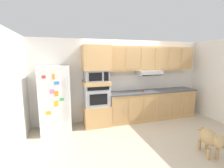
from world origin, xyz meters
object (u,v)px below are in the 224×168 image
(refrigerator, at_px, (55,99))
(dog_food_bowl, at_px, (219,144))
(screwdriver, at_px, (143,90))
(built_in_oven, at_px, (96,95))
(microwave, at_px, (96,76))
(dog, at_px, (212,139))

(refrigerator, bearing_deg, dog_food_bowl, -27.75)
(refrigerator, relative_size, screwdriver, 10.53)
(refrigerator, height_order, dog_food_bowl, refrigerator)
(refrigerator, bearing_deg, built_in_oven, 3.46)
(dog_food_bowl, bearing_deg, microwave, 141.47)
(dog_food_bowl, bearing_deg, refrigerator, 152.25)
(dog, bearing_deg, microwave, -123.09)
(refrigerator, xyz_separation_m, dog, (2.97, -2.15, -0.50))
(refrigerator, xyz_separation_m, microwave, (1.12, 0.07, 0.58))
(dog, relative_size, dog_food_bowl, 4.62)
(refrigerator, distance_m, microwave, 1.26)
(microwave, xyz_separation_m, dog, (1.85, -2.21, -1.08))
(built_in_oven, distance_m, microwave, 0.56)
(refrigerator, height_order, screwdriver, refrigerator)
(built_in_oven, distance_m, screwdriver, 1.50)
(dog, distance_m, dog_food_bowl, 0.73)
(refrigerator, height_order, dog, refrigerator)
(screwdriver, bearing_deg, microwave, -178.56)
(screwdriver, xyz_separation_m, dog, (0.35, -2.25, -0.55))
(dog, bearing_deg, refrigerator, -108.86)
(built_in_oven, xyz_separation_m, dog, (1.85, -2.21, -0.52))
(microwave, height_order, dog, microwave)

